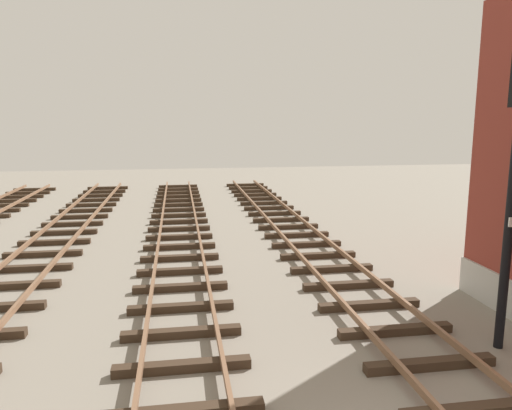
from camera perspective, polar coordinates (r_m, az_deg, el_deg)
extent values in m
cube|color=#38281C|center=(9.91, 19.67, -17.14)|extent=(2.50, 0.24, 0.18)
cube|color=#38281C|center=(11.07, 15.97, -13.95)|extent=(2.50, 0.24, 0.18)
cube|color=#38281C|center=(12.29, 13.07, -11.34)|extent=(2.50, 0.24, 0.18)
cube|color=#38281C|center=(13.56, 10.74, -9.19)|extent=(2.50, 0.24, 0.18)
cube|color=#38281C|center=(14.86, 8.84, -7.40)|extent=(2.50, 0.24, 0.18)
cube|color=#38281C|center=(16.19, 7.26, -5.89)|extent=(2.50, 0.24, 0.18)
cube|color=#38281C|center=(17.54, 5.92, -4.61)|extent=(2.50, 0.24, 0.18)
cube|color=#38281C|center=(18.90, 4.78, -3.51)|extent=(2.50, 0.24, 0.18)
cube|color=#38281C|center=(20.27, 3.80, -2.56)|extent=(2.50, 0.24, 0.18)
cube|color=#38281C|center=(21.66, 2.94, -1.73)|extent=(2.50, 0.24, 0.18)
cube|color=#38281C|center=(23.05, 2.19, -1.00)|extent=(2.50, 0.24, 0.18)
cube|color=#38281C|center=(24.45, 1.52, -0.35)|extent=(2.50, 0.24, 0.18)
cube|color=#38281C|center=(25.86, 0.93, 0.23)|extent=(2.50, 0.24, 0.18)
cube|color=#38281C|center=(27.27, 0.40, 0.74)|extent=(2.50, 0.24, 0.18)
cube|color=#38281C|center=(28.68, -0.08, 1.21)|extent=(2.50, 0.24, 0.18)
cube|color=#38281C|center=(30.10, -0.52, 1.63)|extent=(2.50, 0.24, 0.18)
cube|color=#38281C|center=(31.52, -0.92, 2.02)|extent=(2.50, 0.24, 0.18)
cube|color=#38281C|center=(32.94, -1.28, 2.37)|extent=(2.50, 0.24, 0.18)
cube|color=#38281C|center=(9.41, -8.60, -18.19)|extent=(2.50, 0.24, 0.18)
cube|color=#38281C|center=(10.68, -8.69, -14.60)|extent=(2.50, 0.24, 0.18)
cube|color=#38281C|center=(11.98, -8.77, -11.78)|extent=(2.50, 0.24, 0.18)
cube|color=#38281C|center=(13.30, -8.82, -9.52)|extent=(2.50, 0.24, 0.18)
cube|color=#38281C|center=(14.64, -8.87, -7.67)|extent=(2.50, 0.24, 0.18)
cube|color=#38281C|center=(16.00, -8.90, -6.13)|extent=(2.50, 0.24, 0.18)
cube|color=#38281C|center=(17.36, -8.93, -4.83)|extent=(2.50, 0.24, 0.18)
cube|color=#38281C|center=(18.73, -8.96, -3.72)|extent=(2.50, 0.24, 0.18)
cube|color=#38281C|center=(20.11, -8.98, -2.77)|extent=(2.50, 0.24, 0.18)
cube|color=#38281C|center=(21.49, -9.00, -1.93)|extent=(2.50, 0.24, 0.18)
cube|color=#38281C|center=(22.88, -9.02, -1.20)|extent=(2.50, 0.24, 0.18)
cube|color=#38281C|center=(24.27, -9.03, -0.55)|extent=(2.50, 0.24, 0.18)
cube|color=#38281C|center=(25.66, -9.05, 0.02)|extent=(2.50, 0.24, 0.18)
cube|color=#38281C|center=(27.06, -9.06, 0.54)|extent=(2.50, 0.24, 0.18)
cube|color=#38281C|center=(28.46, -9.07, 1.01)|extent=(2.50, 0.24, 0.18)
cube|color=#38281C|center=(29.86, -9.08, 1.44)|extent=(2.50, 0.24, 0.18)
cube|color=#38281C|center=(31.26, -9.09, 1.82)|extent=(2.50, 0.24, 0.18)
cube|color=#38281C|center=(32.66, -9.10, 2.17)|extent=(2.50, 0.24, 0.18)
cube|color=#38281C|center=(14.82, -26.64, -8.44)|extent=(2.50, 0.24, 0.18)
cube|color=#38281C|center=(16.26, -25.00, -6.72)|extent=(2.50, 0.24, 0.18)
cube|color=#38281C|center=(17.72, -23.64, -5.27)|extent=(2.50, 0.24, 0.18)
cube|color=#38281C|center=(19.19, -22.49, -4.05)|extent=(2.50, 0.24, 0.18)
cube|color=#38281C|center=(20.68, -21.51, -3.00)|extent=(2.50, 0.24, 0.18)
cube|color=#38281C|center=(22.19, -20.66, -2.09)|extent=(2.50, 0.24, 0.18)
cube|color=#38281C|center=(23.70, -19.92, -1.30)|extent=(2.50, 0.24, 0.18)
cube|color=#38281C|center=(25.22, -19.27, -0.60)|extent=(2.50, 0.24, 0.18)
cube|color=#38281C|center=(26.74, -18.70, 0.02)|extent=(2.50, 0.24, 0.18)
cube|color=#38281C|center=(28.27, -18.18, 0.57)|extent=(2.50, 0.24, 0.18)
cube|color=#38281C|center=(29.81, -17.72, 1.07)|extent=(2.50, 0.24, 0.18)
cube|color=#38281C|center=(31.35, -17.31, 1.51)|extent=(2.50, 0.24, 0.18)
cube|color=#38281C|center=(32.89, -16.93, 1.92)|extent=(2.50, 0.24, 0.18)
cube|color=#38281C|center=(28.36, -27.47, -0.04)|extent=(2.50, 0.24, 0.18)
cube|color=#38281C|center=(29.72, -26.61, 0.44)|extent=(2.50, 0.24, 0.18)
cube|color=#38281C|center=(31.09, -25.83, 0.89)|extent=(2.50, 0.24, 0.18)
cube|color=#38281C|center=(32.47, -25.11, 1.29)|extent=(2.50, 0.24, 0.18)
cube|color=#38281C|center=(33.85, -24.45, 1.67)|extent=(2.50, 0.24, 0.18)
cylinder|color=black|center=(10.57, 27.44, -2.88)|extent=(0.18, 0.18, 4.73)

